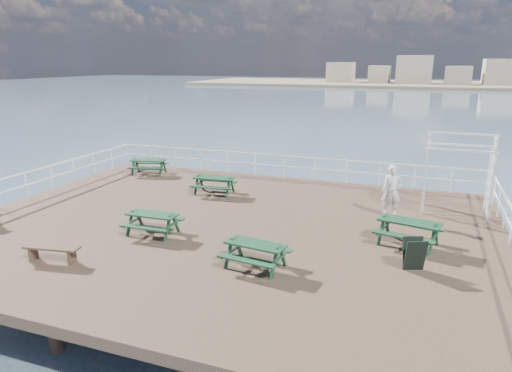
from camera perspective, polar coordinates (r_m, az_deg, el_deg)
The scene contains 12 objects.
ground at distance 15.81m, azimuth -3.71°, elevation -5.27°, with size 18.00×14.00×0.30m, color brown.
sea_backdrop at distance 147.82m, azimuth 23.26°, elevation 11.94°, with size 300.00×300.00×9.20m.
railing at distance 17.79m, azimuth -0.64°, elevation 0.59°, with size 17.77×13.76×1.10m.
picnic_table_a at distance 23.10m, azimuth -13.28°, elevation 2.77°, with size 1.97×1.73×0.82m.
picnic_table_b at distance 19.19m, azimuth -5.25°, elevation 0.55°, with size 1.78×1.49×0.82m.
picnic_table_c at distance 14.58m, azimuth 18.58°, elevation -4.94°, with size 2.06×1.79×0.87m.
picnic_table_d at distance 15.04m, azimuth -12.80°, elevation -4.06°, with size 1.67×1.35×0.80m.
picnic_table_e at distance 12.39m, azimuth -0.06°, elevation -7.98°, with size 1.79×1.52×0.80m.
flat_bench_far at distance 13.99m, azimuth -24.16°, elevation -7.34°, with size 1.63×0.64×0.46m.
trellis_arbor at distance 18.11m, azimuth 23.86°, elevation 0.95°, with size 2.40×1.31×2.96m.
sandwich_board at distance 12.98m, azimuth 19.16°, elevation -8.10°, with size 0.66×0.59×0.90m.
person at distance 16.88m, azimuth 16.61°, elevation -0.64°, with size 0.69×0.45×1.89m, color white.
Camera 1 is at (6.06, -13.50, 5.44)m, focal length 32.00 mm.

